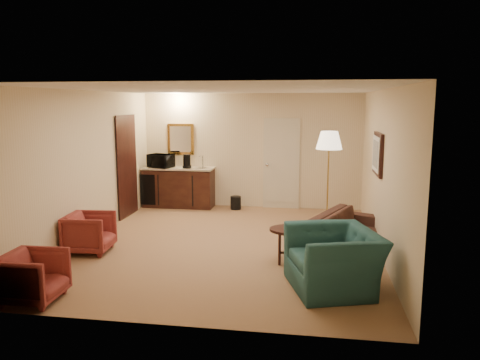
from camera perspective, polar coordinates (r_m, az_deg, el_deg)
The scene contains 12 objects.
ground at distance 8.06m, azimuth -1.52°, elevation -7.83°, with size 6.00×6.00×0.00m, color #996E4E.
room_walls at distance 8.50m, azimuth -1.28°, elevation 4.87°, with size 5.02×6.01×2.61m.
wetbar_cabinet at distance 10.91m, azimuth -7.48°, elevation -0.86°, with size 1.64×0.58×0.92m, color #3B1F13.
sofa at distance 7.81m, azimuth 12.70°, elevation -5.54°, with size 2.07×0.61×0.81m, color black.
teal_armchair at distance 6.19m, azimuth 11.37°, elevation -8.34°, with size 1.19×0.77×1.04m, color #215450.
rose_chair_near at distance 7.94m, azimuth -17.86°, elevation -5.91°, with size 0.69×0.64×0.71m, color maroon.
rose_chair_far at distance 6.27m, azimuth -23.92°, elevation -10.48°, with size 0.66×0.62×0.68m, color maroon.
coffee_table at distance 7.20m, azimuth 7.18°, elevation -7.89°, with size 0.90×0.60×0.52m, color black.
floor_lamp at distance 9.09m, azimuth 10.68°, elevation 0.04°, with size 0.50×0.50×1.87m, color #B6913C.
waste_bin at distance 10.60m, azimuth -0.53°, elevation -2.79°, with size 0.24×0.24×0.30m, color black.
microwave at distance 10.86m, azimuth -9.66°, elevation 2.49°, with size 0.55×0.30×0.37m, color black.
coffee_maker at distance 10.66m, azimuth -6.50°, elevation 2.28°, with size 0.17×0.17×0.31m, color black.
Camera 1 is at (1.41, -7.57, 2.39)m, focal length 35.00 mm.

